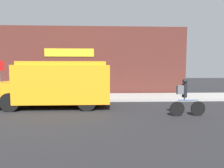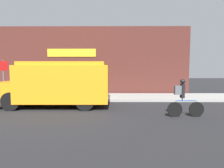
% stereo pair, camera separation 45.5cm
% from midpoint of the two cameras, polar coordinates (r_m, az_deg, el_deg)
% --- Properties ---
extents(ground_plane, '(70.00, 70.00, 0.00)m').
position_cam_midpoint_polar(ground_plane, '(10.71, -11.97, -5.83)').
color(ground_plane, '#232326').
extents(sidewalk, '(28.00, 2.90, 0.16)m').
position_cam_midpoint_polar(sidewalk, '(12.11, -10.81, -4.25)').
color(sidewalk, '#999993').
rests_on(sidewalk, ground_plane).
extents(storefront, '(15.75, 0.80, 5.23)m').
position_cam_midpoint_polar(storefront, '(13.65, -10.02, 7.38)').
color(storefront, '#4C231E').
rests_on(storefront, ground_plane).
extents(school_bus, '(5.68, 2.86, 2.31)m').
position_cam_midpoint_polar(school_bus, '(9.52, -17.97, 0.14)').
color(school_bus, orange).
rests_on(school_bus, ground_plane).
extents(cyclist, '(1.50, 0.20, 1.55)m').
position_cam_midpoint_polar(cyclist, '(7.71, 21.24, -4.25)').
color(cyclist, black).
rests_on(cyclist, ground_plane).
extents(trash_bin, '(0.58, 0.58, 0.78)m').
position_cam_midpoint_polar(trash_bin, '(13.91, -23.91, -1.49)').
color(trash_bin, slate).
rests_on(trash_bin, sidewalk).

